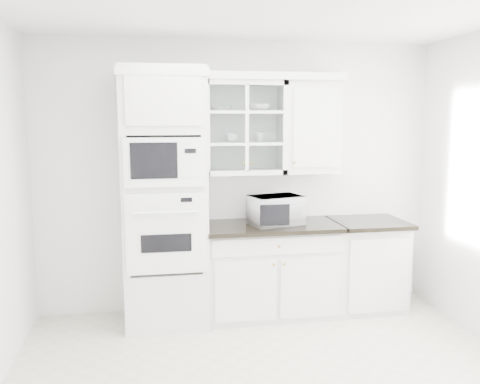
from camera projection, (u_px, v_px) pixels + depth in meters
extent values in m
cube|color=white|center=(238.00, 177.00, 5.14)|extent=(4.00, 0.02, 2.70)
cube|color=white|center=(283.00, 1.00, 3.25)|extent=(4.00, 3.50, 0.02)
cube|color=silver|center=(165.00, 199.00, 4.73)|extent=(0.76, 0.65, 2.40)
cube|color=white|center=(166.00, 234.00, 4.44)|extent=(0.70, 0.03, 0.72)
cube|color=black|center=(166.00, 243.00, 4.44)|extent=(0.44, 0.01, 0.16)
cube|color=white|center=(165.00, 163.00, 4.35)|extent=(0.70, 0.03, 0.43)
cube|color=black|center=(154.00, 161.00, 4.32)|extent=(0.40, 0.01, 0.31)
cube|color=silver|center=(271.00, 271.00, 5.04)|extent=(1.30, 0.60, 0.88)
cube|color=black|center=(272.00, 226.00, 4.94)|extent=(1.32, 0.67, 0.04)
cube|color=silver|center=(366.00, 266.00, 5.21)|extent=(0.70, 0.60, 0.88)
cube|color=black|center=(369.00, 223.00, 5.11)|extent=(0.72, 0.67, 0.04)
cube|color=silver|center=(244.00, 128.00, 4.93)|extent=(0.80, 0.33, 0.90)
cube|color=silver|center=(244.00, 143.00, 4.95)|extent=(0.74, 0.29, 0.02)
cube|color=silver|center=(244.00, 112.00, 4.90)|extent=(0.74, 0.29, 0.02)
cube|color=silver|center=(311.00, 127.00, 5.04)|extent=(0.55, 0.33, 0.90)
cube|color=silver|center=(233.00, 76.00, 4.81)|extent=(2.14, 0.38, 0.07)
imported|color=white|center=(275.00, 210.00, 4.93)|extent=(0.57, 0.51, 0.28)
imported|color=white|center=(222.00, 108.00, 4.85)|extent=(0.26, 0.26, 0.05)
imported|color=white|center=(259.00, 108.00, 4.93)|extent=(0.23, 0.23, 0.07)
imported|color=white|center=(232.00, 138.00, 4.91)|extent=(0.13, 0.13, 0.09)
imported|color=white|center=(260.00, 137.00, 4.98)|extent=(0.12, 0.12, 0.10)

